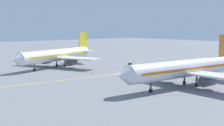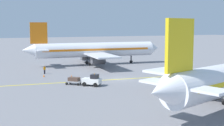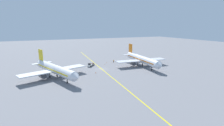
{
  "view_description": "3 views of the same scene",
  "coord_description": "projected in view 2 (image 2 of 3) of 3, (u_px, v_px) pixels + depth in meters",
  "views": [
    {
      "loc": [
        -59.56,
        56.63,
        12.25
      ],
      "look_at": [
        4.31,
        0.41,
        2.48
      ],
      "focal_mm": 50.0,
      "sensor_mm": 36.0,
      "label": 1
    },
    {
      "loc": [
        51.62,
        -23.86,
        9.99
      ],
      "look_at": [
        0.5,
        -1.79,
        3.17
      ],
      "focal_mm": 50.0,
      "sensor_mm": 36.0,
      "label": 2
    },
    {
      "loc": [
        30.25,
        79.65,
        21.31
      ],
      "look_at": [
        -5.4,
        0.88,
        2.73
      ],
      "focal_mm": 28.0,
      "sensor_mm": 36.0,
      "label": 3
    }
  ],
  "objects": [
    {
      "name": "ground_crew_worker",
      "position": [
        45.0,
        69.0,
        63.94
      ],
      "size": [
        0.37,
        0.51,
        1.68
      ],
      "color": "#23232D",
      "rests_on": "ground"
    },
    {
      "name": "baggage_tug_white",
      "position": [
        92.0,
        80.0,
        51.27
      ],
      "size": [
        3.13,
        3.23,
        2.11
      ],
      "color": "white",
      "rests_on": "ground"
    },
    {
      "name": "apron_yellow_centreline",
      "position": [
        120.0,
        79.0,
        57.64
      ],
      "size": [
        10.22,
        119.63,
        0.01
      ],
      "primitive_type": "cube",
      "rotation": [
        0.0,
        0.0,
        -0.08
      ],
      "color": "yellow",
      "rests_on": "ground"
    },
    {
      "name": "baggage_cart_trailing",
      "position": [
        74.0,
        80.0,
        52.35
      ],
      "size": [
        2.78,
        2.87,
        1.24
      ],
      "color": "gray",
      "rests_on": "ground"
    },
    {
      "name": "ground_plane",
      "position": [
        120.0,
        79.0,
        57.64
      ],
      "size": [
        400.0,
        400.0,
        0.0
      ],
      "primitive_type": "plane",
      "color": "slate"
    },
    {
      "name": "traffic_cone_near_nose",
      "position": [
        44.0,
        76.0,
        60.07
      ],
      "size": [
        0.32,
        0.32,
        0.55
      ],
      "primitive_type": "cone",
      "color": "orange",
      "rests_on": "ground"
    },
    {
      "name": "traffic_cone_by_wingtip",
      "position": [
        165.0,
        80.0,
        55.29
      ],
      "size": [
        0.32,
        0.32,
        0.55
      ],
      "primitive_type": "cone",
      "color": "orange",
      "rests_on": "ground"
    },
    {
      "name": "airplane_at_gate",
      "position": [
        94.0,
        50.0,
        78.19
      ],
      "size": [
        28.3,
        35.54,
        10.6
      ],
      "color": "silver",
      "rests_on": "ground"
    },
    {
      "name": "traffic_cone_mid_apron",
      "position": [
        72.0,
        76.0,
        59.1
      ],
      "size": [
        0.32,
        0.32,
        0.55
      ],
      "primitive_type": "cone",
      "color": "orange",
      "rests_on": "ground"
    }
  ]
}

